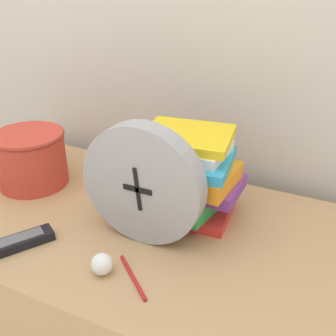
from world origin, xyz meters
TOP-DOWN VIEW (x-y plane):
  - wall_back at (0.00, 0.66)m, footprint 6.00×0.04m
  - desk at (0.00, 0.29)m, footprint 1.06×0.59m
  - desk_clock at (0.06, 0.25)m, footprint 0.27×0.05m
  - book_stack at (0.11, 0.38)m, footprint 0.26×0.22m
  - basket at (-0.33, 0.34)m, footprint 0.20×0.20m
  - tv_remote at (-0.17, 0.10)m, footprint 0.13×0.17m
  - crumpled_paper_ball at (0.04, 0.11)m, footprint 0.04×0.04m
  - pen at (0.11, 0.12)m, footprint 0.11×0.09m

SIDE VIEW (x-z plane):
  - desk at x=0.00m, z-range 0.00..0.75m
  - pen at x=0.11m, z-range 0.75..0.76m
  - tv_remote at x=-0.17m, z-range 0.75..0.78m
  - crumpled_paper_ball at x=0.04m, z-range 0.75..0.80m
  - basket at x=-0.33m, z-range 0.76..0.91m
  - book_stack at x=0.11m, z-range 0.75..0.96m
  - desk_clock at x=0.06m, z-range 0.75..1.03m
  - wall_back at x=0.00m, z-range 0.00..2.40m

